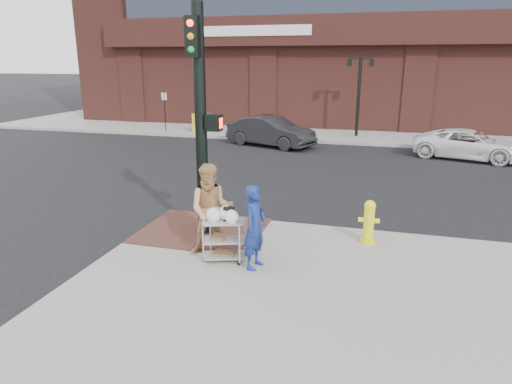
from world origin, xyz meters
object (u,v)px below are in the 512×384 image
(utility_cart, at_px, (224,236))
(fire_hydrant, at_px, (369,221))
(lamp_post, at_px, (359,88))
(sedan_dark, at_px, (271,131))
(woman_blue, at_px, (255,227))
(pedestrian_tan, at_px, (212,210))
(traffic_signal_pole, at_px, (201,116))
(minivan_white, at_px, (469,144))

(utility_cart, bearing_deg, fire_hydrant, 31.99)
(lamp_post, height_order, sedan_dark, lamp_post)
(lamp_post, bearing_deg, sedan_dark, -139.32)
(woman_blue, relative_size, sedan_dark, 0.38)
(pedestrian_tan, bearing_deg, traffic_signal_pole, 102.08)
(traffic_signal_pole, xyz_separation_m, woman_blue, (1.60, -1.43, -1.86))
(traffic_signal_pole, bearing_deg, lamp_post, 80.76)
(traffic_signal_pole, height_order, pedestrian_tan, traffic_signal_pole)
(pedestrian_tan, distance_m, sedan_dark, 13.12)
(lamp_post, height_order, minivan_white, lamp_post)
(lamp_post, relative_size, minivan_white, 0.92)
(fire_hydrant, bearing_deg, woman_blue, -137.95)
(utility_cart, distance_m, fire_hydrant, 3.21)
(pedestrian_tan, relative_size, fire_hydrant, 1.96)
(sedan_dark, xyz_separation_m, fire_hydrant, (5.02, -11.50, -0.07))
(lamp_post, bearing_deg, traffic_signal_pole, -99.24)
(traffic_signal_pole, xyz_separation_m, utility_cart, (0.93, -1.28, -2.18))
(lamp_post, xyz_separation_m, traffic_signal_pole, (-2.48, -15.23, 0.21))
(lamp_post, relative_size, woman_blue, 2.44)
(lamp_post, bearing_deg, minivan_white, -39.15)
(traffic_signal_pole, bearing_deg, sedan_dark, 96.52)
(traffic_signal_pole, xyz_separation_m, sedan_dark, (-1.36, 11.93, -2.12))
(pedestrian_tan, xyz_separation_m, minivan_white, (6.73, 12.32, -0.49))
(pedestrian_tan, xyz_separation_m, utility_cart, (0.35, -0.24, -0.44))
(traffic_signal_pole, distance_m, fire_hydrant, 4.28)
(pedestrian_tan, distance_m, fire_hydrant, 3.43)
(pedestrian_tan, bearing_deg, woman_blue, -38.37)
(sedan_dark, relative_size, fire_hydrant, 4.48)
(traffic_signal_pole, height_order, fire_hydrant, traffic_signal_pole)
(pedestrian_tan, height_order, minivan_white, pedestrian_tan)
(sedan_dark, bearing_deg, minivan_white, -73.73)
(minivan_white, height_order, utility_cart, utility_cart)
(utility_cart, bearing_deg, woman_blue, -12.70)
(traffic_signal_pole, height_order, sedan_dark, traffic_signal_pole)
(traffic_signal_pole, bearing_deg, minivan_white, 57.03)
(fire_hydrant, bearing_deg, minivan_white, 71.34)
(traffic_signal_pole, relative_size, pedestrian_tan, 2.64)
(traffic_signal_pole, height_order, woman_blue, traffic_signal_pole)
(utility_cart, bearing_deg, sedan_dark, 99.87)
(fire_hydrant, bearing_deg, traffic_signal_pole, -173.40)
(pedestrian_tan, bearing_deg, sedan_dark, 81.13)
(fire_hydrant, bearing_deg, utility_cart, -148.01)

